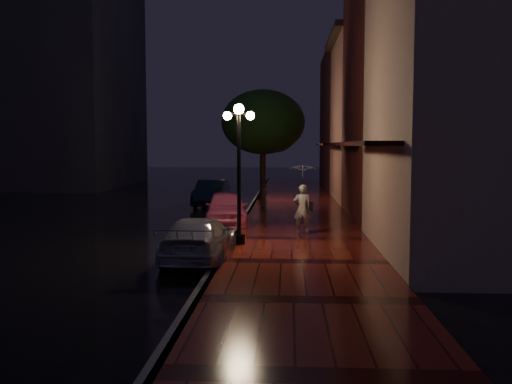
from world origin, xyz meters
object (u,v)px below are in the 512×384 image
at_px(streetlamp_near, 239,165).
at_px(street_tree, 263,124).
at_px(silver_car, 199,239).
at_px(parking_meter, 265,204).
at_px(pink_car, 227,208).
at_px(streetlamp_far, 261,156).
at_px(navy_car, 212,193).
at_px(woman_with_umbrella, 303,188).

height_order(streetlamp_near, street_tree, street_tree).
height_order(streetlamp_near, silver_car, streetlamp_near).
distance_m(silver_car, parking_meter, 6.06).
bearing_deg(pink_car, streetlamp_near, -85.93).
bearing_deg(pink_car, parking_meter, -43.95).
xyz_separation_m(streetlamp_near, streetlamp_far, (0.00, 14.00, 0.00)).
relative_size(navy_car, woman_with_umbrella, 1.74).
distance_m(pink_car, parking_meter, 2.04).
height_order(streetlamp_near, pink_car, streetlamp_near).
relative_size(street_tree, parking_meter, 4.12).
height_order(pink_car, parking_meter, parking_meter).
bearing_deg(pink_car, navy_car, 96.02).
relative_size(street_tree, woman_with_umbrella, 2.41).
distance_m(streetlamp_near, navy_car, 12.84).
bearing_deg(navy_car, street_tree, -25.34).
bearing_deg(woman_with_umbrella, street_tree, -74.28).
bearing_deg(streetlamp_near, navy_car, 101.52).
xyz_separation_m(streetlamp_far, parking_meter, (0.65, -10.05, -1.60)).
xyz_separation_m(street_tree, silver_car, (-1.21, -12.87, -3.64)).
distance_m(pink_car, navy_car, 7.42).
height_order(streetlamp_far, parking_meter, streetlamp_far).
bearing_deg(silver_car, parking_meter, -103.72).
bearing_deg(street_tree, streetlamp_near, -91.35).
distance_m(streetlamp_near, woman_with_umbrella, 3.11).
relative_size(streetlamp_near, streetlamp_far, 1.00).
bearing_deg(street_tree, pink_car, -101.77).
bearing_deg(pink_car, street_tree, 71.93).
xyz_separation_m(streetlamp_near, woman_with_umbrella, (2.01, 2.22, -0.86)).
bearing_deg(pink_car, silver_car, -96.31).
relative_size(streetlamp_far, silver_car, 1.03).
distance_m(streetlamp_far, navy_car, 3.54).
bearing_deg(navy_car, streetlamp_near, -76.42).
relative_size(streetlamp_near, parking_meter, 3.06).
height_order(streetlamp_near, parking_meter, streetlamp_near).
xyz_separation_m(streetlamp_near, street_tree, (0.26, 10.99, 1.64)).
bearing_deg(woman_with_umbrella, streetlamp_far, -75.89).
bearing_deg(parking_meter, navy_car, 109.10).
bearing_deg(navy_car, silver_car, -81.62).
bearing_deg(parking_meter, silver_car, -106.82).
relative_size(streetlamp_near, woman_with_umbrella, 1.79).
relative_size(navy_car, parking_meter, 2.96).
height_order(silver_car, parking_meter, parking_meter).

